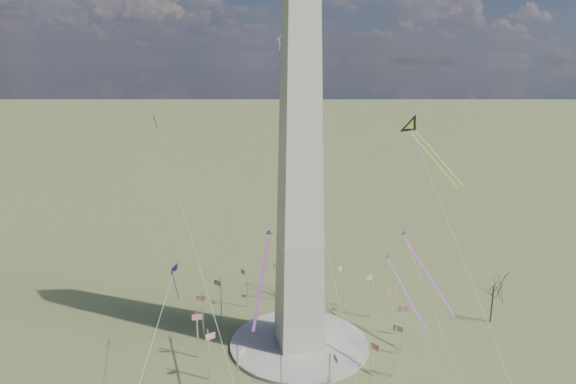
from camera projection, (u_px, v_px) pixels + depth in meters
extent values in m
plane|color=brown|center=(299.00, 345.00, 134.24)|extent=(2000.00, 2000.00, 0.00)
cylinder|color=#A8A59A|center=(299.00, 344.00, 134.14)|extent=(36.00, 36.00, 0.80)
cylinder|color=white|center=(393.00, 312.00, 138.24)|extent=(0.36, 0.36, 13.00)
cube|color=red|center=(392.00, 292.00, 138.16)|extent=(2.40, 0.08, 1.50)
cylinder|color=white|center=(372.00, 297.00, 147.21)|extent=(0.36, 0.36, 13.00)
cube|color=red|center=(369.00, 278.00, 146.93)|extent=(2.25, 0.99, 1.50)
cylinder|color=white|center=(344.00, 286.00, 153.96)|extent=(0.36, 0.36, 13.00)
cube|color=red|center=(340.00, 269.00, 153.32)|extent=(1.75, 1.75, 1.50)
cylinder|color=white|center=(312.00, 281.00, 157.47)|extent=(0.36, 0.36, 13.00)
cube|color=red|center=(308.00, 265.00, 156.37)|extent=(0.99, 2.25, 1.50)
cylinder|color=white|center=(279.00, 282.00, 157.19)|extent=(0.36, 0.36, 13.00)
cube|color=red|center=(274.00, 266.00, 155.60)|extent=(0.08, 2.40, 1.50)
cylinder|color=white|center=(247.00, 287.00, 153.17)|extent=(0.36, 0.36, 13.00)
cube|color=red|center=(243.00, 272.00, 151.13)|extent=(0.99, 2.25, 1.50)
cylinder|color=white|center=(221.00, 298.00, 146.03)|extent=(0.36, 0.36, 13.00)
cube|color=red|center=(217.00, 283.00, 143.65)|extent=(1.75, 1.75, 1.50)
cylinder|color=white|center=(203.00, 314.00, 136.84)|extent=(0.36, 0.36, 13.00)
cube|color=red|center=(201.00, 298.00, 134.29)|extent=(2.25, 0.99, 1.50)
cylinder|color=white|center=(198.00, 334.00, 127.02)|extent=(0.36, 0.36, 13.00)
cube|color=red|center=(197.00, 317.00, 124.48)|extent=(2.40, 0.08, 1.50)
cylinder|color=white|center=(209.00, 355.00, 118.05)|extent=(0.36, 0.36, 13.00)
cube|color=red|center=(210.00, 336.00, 115.71)|extent=(2.25, 0.99, 1.50)
cylinder|color=white|center=(238.00, 372.00, 111.29)|extent=(0.36, 0.36, 13.00)
cube|color=red|center=(242.00, 352.00, 109.31)|extent=(1.75, 1.75, 1.50)
cylinder|color=white|center=(281.00, 383.00, 107.79)|extent=(0.36, 0.36, 13.00)
cube|color=red|center=(287.00, 361.00, 106.27)|extent=(0.99, 2.25, 1.50)
cylinder|color=white|center=(329.00, 382.00, 108.07)|extent=(0.36, 0.36, 13.00)
cube|color=red|center=(336.00, 359.00, 107.04)|extent=(0.08, 2.40, 1.50)
cylinder|color=white|center=(370.00, 370.00, 112.09)|extent=(0.36, 0.36, 13.00)
cube|color=red|center=(375.00, 347.00, 111.51)|extent=(0.99, 2.25, 1.50)
cylinder|color=white|center=(395.00, 352.00, 119.23)|extent=(0.36, 0.36, 13.00)
cube|color=red|center=(398.00, 329.00, 118.99)|extent=(1.75, 1.75, 1.50)
cylinder|color=white|center=(402.00, 331.00, 128.42)|extent=(0.36, 0.36, 13.00)
cube|color=red|center=(403.00, 309.00, 128.35)|extent=(2.25, 0.99, 1.50)
cylinder|color=#413528|center=(492.00, 304.00, 144.73)|extent=(0.45, 0.45, 10.98)
cube|color=#ECB70C|center=(438.00, 157.00, 134.77)|extent=(6.21, 16.46, 12.14)
cube|color=#ECB70C|center=(432.00, 158.00, 133.62)|extent=(6.21, 16.46, 12.14)
cube|color=#3C1768|center=(174.00, 269.00, 121.96)|extent=(1.87, 3.03, 2.49)
cube|color=#F93C27|center=(175.00, 285.00, 122.98)|extent=(1.55, 2.99, 8.60)
cube|color=#F93C27|center=(428.00, 275.00, 117.19)|extent=(4.11, 18.77, 11.90)
cube|color=#F93C27|center=(261.00, 281.00, 110.93)|extent=(7.47, 19.32, 12.73)
cube|color=#F93C27|center=(407.00, 295.00, 134.82)|extent=(3.39, 18.79, 11.84)
cube|color=#E3421A|center=(155.00, 116.00, 147.00)|extent=(1.47, 2.15, 1.65)
cube|color=#E3421A|center=(156.00, 122.00, 147.45)|extent=(1.09, 1.25, 3.77)
cube|color=silver|center=(279.00, 38.00, 157.09)|extent=(1.40, 1.79, 1.70)
cube|color=silver|center=(279.00, 44.00, 157.55)|extent=(0.51, 1.48, 3.89)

